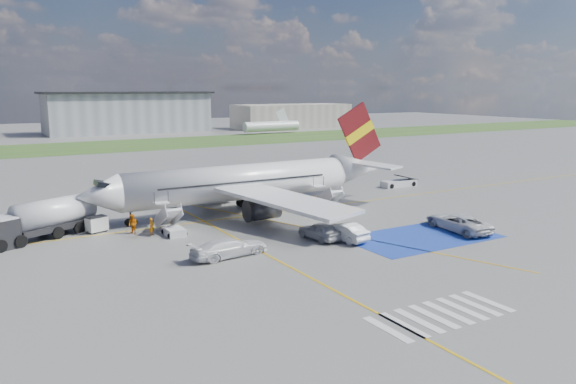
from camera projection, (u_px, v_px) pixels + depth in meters
name	position (u px, v px, depth m)	size (l,w,h in m)	color
ground	(307.00, 242.00, 50.31)	(400.00, 400.00, 0.00)	#60605E
grass_strip	(88.00, 147.00, 130.73)	(400.00, 30.00, 0.01)	#2D4C1E
taxiway_line_main	(247.00, 216.00, 60.47)	(120.00, 0.20, 0.01)	gold
taxiway_line_cross	(324.00, 285.00, 39.34)	(0.20, 60.00, 0.01)	gold
taxiway_line_diag	(247.00, 216.00, 60.47)	(0.20, 60.00, 0.01)	gold
staging_box	(421.00, 237.00, 51.92)	(14.00, 8.00, 0.01)	#1A379C
crosswalk	(441.00, 315.00, 34.17)	(9.00, 4.00, 0.01)	silver
terminal_centre	(128.00, 113.00, 173.50)	(48.00, 18.00, 12.00)	gray
terminal_east	(291.00, 116.00, 195.44)	(40.00, 16.00, 8.00)	gray
airliner	(251.00, 181.00, 62.29)	(36.81, 32.95, 11.92)	silver
airstairs_fwd	(173.00, 228.00, 52.81)	(1.90, 5.20, 3.60)	silver
airstairs_aft	(333.00, 207.00, 62.06)	(1.90, 5.20, 3.60)	silver
fuel_tanker	(42.00, 223.00, 51.22)	(10.47, 6.77, 3.52)	black
gpu_cart	(97.00, 225.00, 53.62)	(2.15, 1.74, 1.56)	silver
belt_loader	(399.00, 184.00, 78.54)	(5.68, 2.21, 1.69)	silver
car_silver_a	(320.00, 231.00, 51.07)	(1.87, 4.64, 1.58)	#B6B8BE
car_silver_b	(343.00, 232.00, 50.67)	(1.75, 5.03, 1.66)	#B6B8BD
van_white_a	(458.00, 219.00, 54.24)	(2.67, 5.78, 2.17)	silver
van_white_b	(229.00, 245.00, 45.80)	(2.08, 5.12, 2.01)	silver
crew_fwd	(152.00, 227.00, 52.52)	(0.59, 0.39, 1.63)	orange
crew_nose	(133.00, 224.00, 52.90)	(0.93, 0.72, 1.91)	orange
crew_aft	(314.00, 204.00, 62.06)	(1.12, 0.46, 1.90)	orange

